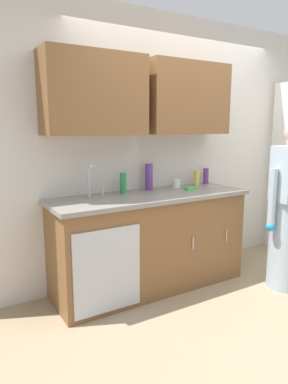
{
  "coord_description": "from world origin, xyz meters",
  "views": [
    {
      "loc": [
        -2.28,
        -2.08,
        1.57
      ],
      "look_at": [
        -0.71,
        0.55,
        1.0
      ],
      "focal_mm": 32.73,
      "sensor_mm": 36.0,
      "label": 1
    }
  ],
  "objects_px": {
    "bottle_dish_liquid": "(123,183)",
    "bottle_soap": "(206,176)",
    "bottle_water_tall": "(149,177)",
    "cup_by_sink": "(176,183)",
    "knife_on_counter": "(220,186)",
    "bottle_cleaner_spray": "(197,178)",
    "sink": "(100,201)",
    "sponge": "(190,189)"
  },
  "relations": [
    {
      "from": "bottle_cleaner_spray",
      "to": "cup_by_sink",
      "type": "height_order",
      "value": "bottle_cleaner_spray"
    },
    {
      "from": "knife_on_counter",
      "to": "sink",
      "type": "bearing_deg",
      "value": 24.19
    },
    {
      "from": "bottle_cleaner_spray",
      "to": "knife_on_counter",
      "type": "relative_size",
      "value": 0.7
    },
    {
      "from": "sink",
      "to": "sponge",
      "type": "distance_m",
      "value": 0.99
    },
    {
      "from": "bottle_cleaner_spray",
      "to": "bottle_dish_liquid",
      "type": "bearing_deg",
      "value": -179.74
    },
    {
      "from": "bottle_water_tall",
      "to": "bottle_dish_liquid",
      "type": "distance_m",
      "value": 0.32
    },
    {
      "from": "knife_on_counter",
      "to": "sponge",
      "type": "height_order",
      "value": "sponge"
    },
    {
      "from": "bottle_soap",
      "to": "cup_by_sink",
      "type": "distance_m",
      "value": 0.44
    },
    {
      "from": "bottle_soap",
      "to": "sponge",
      "type": "distance_m",
      "value": 0.48
    },
    {
      "from": "bottle_water_tall",
      "to": "sponge",
      "type": "relative_size",
      "value": 2.41
    },
    {
      "from": "cup_by_sink",
      "to": "sponge",
      "type": "relative_size",
      "value": 0.77
    },
    {
      "from": "bottle_cleaner_spray",
      "to": "knife_on_counter",
      "type": "distance_m",
      "value": 0.26
    },
    {
      "from": "bottle_dish_liquid",
      "to": "bottle_soap",
      "type": "distance_m",
      "value": 1.07
    },
    {
      "from": "bottle_cleaner_spray",
      "to": "knife_on_counter",
      "type": "height_order",
      "value": "bottle_cleaner_spray"
    },
    {
      "from": "sink",
      "to": "bottle_water_tall",
      "type": "height_order",
      "value": "sink"
    },
    {
      "from": "bottle_dish_liquid",
      "to": "bottle_soap",
      "type": "height_order",
      "value": "bottle_dish_liquid"
    },
    {
      "from": "sink",
      "to": "bottle_cleaner_spray",
      "type": "height_order",
      "value": "sink"
    },
    {
      "from": "bottle_water_tall",
      "to": "knife_on_counter",
      "type": "relative_size",
      "value": 1.1
    },
    {
      "from": "bottle_water_tall",
      "to": "sink",
      "type": "bearing_deg",
      "value": -162.53
    },
    {
      "from": "sink",
      "to": "bottle_water_tall",
      "type": "relative_size",
      "value": 1.89
    },
    {
      "from": "bottle_water_tall",
      "to": "bottle_cleaner_spray",
      "type": "distance_m",
      "value": 0.6
    },
    {
      "from": "bottle_water_tall",
      "to": "bottle_soap",
      "type": "distance_m",
      "value": 0.76
    },
    {
      "from": "cup_by_sink",
      "to": "knife_on_counter",
      "type": "bearing_deg",
      "value": -23.73
    },
    {
      "from": "bottle_water_tall",
      "to": "bottle_soap",
      "type": "height_order",
      "value": "bottle_water_tall"
    },
    {
      "from": "bottle_cleaner_spray",
      "to": "bottle_soap",
      "type": "bearing_deg",
      "value": 12.69
    },
    {
      "from": "sink",
      "to": "cup_by_sink",
      "type": "bearing_deg",
      "value": 10.14
    },
    {
      "from": "bottle_soap",
      "to": "cup_by_sink",
      "type": "relative_size",
      "value": 2.05
    },
    {
      "from": "bottle_water_tall",
      "to": "cup_by_sink",
      "type": "bearing_deg",
      "value": -4.94
    },
    {
      "from": "bottle_water_tall",
      "to": "bottle_cleaner_spray",
      "type": "bearing_deg",
      "value": -2.64
    },
    {
      "from": "sponge",
      "to": "bottle_dish_liquid",
      "type": "bearing_deg",
      "value": 163.69
    },
    {
      "from": "bottle_dish_liquid",
      "to": "bottle_cleaner_spray",
      "type": "distance_m",
      "value": 0.91
    },
    {
      "from": "bottle_dish_liquid",
      "to": "cup_by_sink",
      "type": "xyz_separation_m",
      "value": [
        0.64,
        0.0,
        -0.06
      ]
    },
    {
      "from": "bottle_dish_liquid",
      "to": "sponge",
      "type": "xyz_separation_m",
      "value": [
        0.67,
        -0.19,
        -0.08
      ]
    },
    {
      "from": "cup_by_sink",
      "to": "knife_on_counter",
      "type": "distance_m",
      "value": 0.48
    },
    {
      "from": "bottle_soap",
      "to": "bottle_cleaner_spray",
      "type": "xyz_separation_m",
      "value": [
        -0.16,
        -0.04,
        -0.0
      ]
    },
    {
      "from": "bottle_water_tall",
      "to": "cup_by_sink",
      "type": "xyz_separation_m",
      "value": [
        0.32,
        -0.03,
        -0.09
      ]
    },
    {
      "from": "bottle_cleaner_spray",
      "to": "sponge",
      "type": "bearing_deg",
      "value": -141.08
    },
    {
      "from": "bottle_dish_liquid",
      "to": "bottle_cleaner_spray",
      "type": "relative_size",
      "value": 1.18
    },
    {
      "from": "bottle_water_tall",
      "to": "bottle_soap",
      "type": "xyz_separation_m",
      "value": [
        0.76,
        0.01,
        -0.05
      ]
    },
    {
      "from": "sink",
      "to": "bottle_dish_liquid",
      "type": "relative_size",
      "value": 2.54
    },
    {
      "from": "bottle_soap",
      "to": "cup_by_sink",
      "type": "xyz_separation_m",
      "value": [
        -0.44,
        -0.04,
        -0.04
      ]
    },
    {
      "from": "sink",
      "to": "bottle_cleaner_spray",
      "type": "relative_size",
      "value": 2.99
    }
  ]
}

